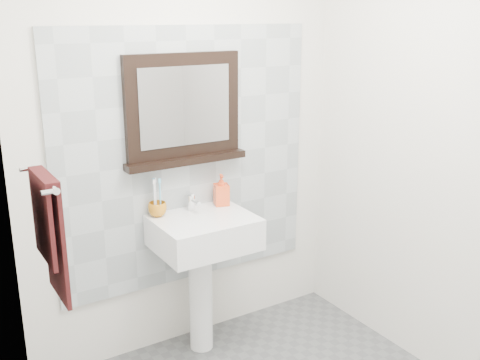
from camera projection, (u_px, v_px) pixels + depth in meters
name	position (u px, v px, depth m)	size (l,w,h in m)	color
back_wall	(187.00, 141.00, 3.24)	(2.00, 0.01, 2.50)	silver
left_wall	(66.00, 238.00, 1.84)	(0.01, 2.20, 2.50)	silver
right_wall	(460.00, 158.00, 2.86)	(0.01, 2.20, 2.50)	silver
splashback	(188.00, 158.00, 3.26)	(1.60, 0.02, 1.50)	#A6AFB4
pedestal_sink	(203.00, 247.00, 3.21)	(0.55, 0.44, 0.96)	white
toothbrush_cup	(158.00, 209.00, 3.16)	(0.10, 0.10, 0.08)	orange
toothbrushes	(156.00, 195.00, 3.13)	(0.05, 0.04, 0.21)	white
soap_dispenser	(221.00, 190.00, 3.33)	(0.08, 0.09, 0.19)	red
framed_mirror	(183.00, 112.00, 3.14)	(0.73, 0.11, 0.62)	black
towel_bar	(43.00, 179.00, 2.26)	(0.07, 0.40, 0.03)	silver
hand_towel	(50.00, 227.00, 2.32)	(0.06, 0.30, 0.55)	black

